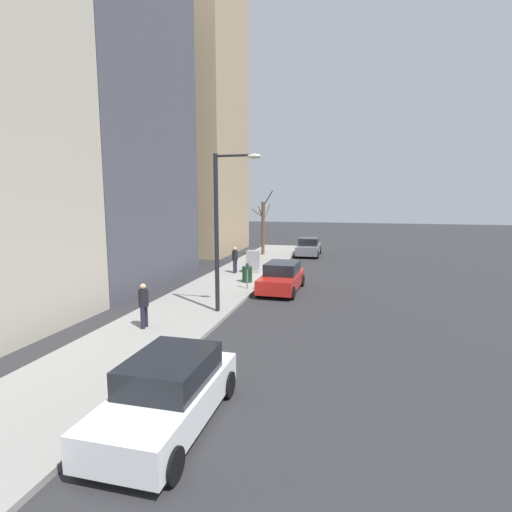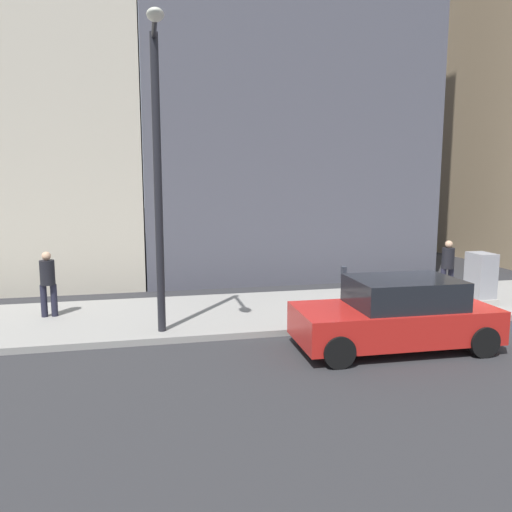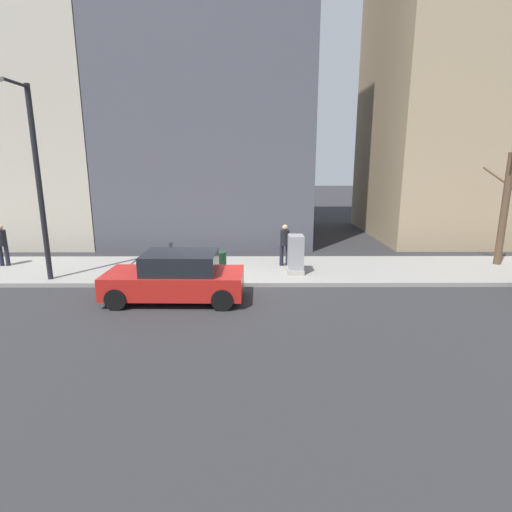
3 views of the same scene
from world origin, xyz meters
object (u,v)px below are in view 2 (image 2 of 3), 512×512
object	(u,v)px
parking_meter	(343,288)
pedestrian_midblock	(48,280)
office_block_center	(266,25)
utility_box	(480,279)
streetlamp	(158,159)
pedestrian_near_meter	(448,265)
trash_bin	(394,296)
parked_car_red	(396,315)

from	to	relation	value
parking_meter	pedestrian_midblock	world-z (taller)	pedestrian_midblock
parking_meter	office_block_center	xyz separation A→B (m)	(10.24, -0.51, 9.03)
utility_box	streetlamp	xyz separation A→B (m)	(-1.02, 8.80, 3.17)
pedestrian_near_meter	office_block_center	distance (m)	12.71
pedestrian_midblock	pedestrian_near_meter	bearing A→B (deg)	-3.53
streetlamp	trash_bin	world-z (taller)	streetlamp
parked_car_red	utility_box	world-z (taller)	utility_box
parked_car_red	pedestrian_midblock	distance (m)	8.46
parked_car_red	utility_box	bearing A→B (deg)	-55.56
parked_car_red	utility_box	xyz separation A→B (m)	(2.60, -3.94, 0.11)
utility_box	trash_bin	size ratio (longest dim) A/B	1.59
parking_meter	pedestrian_near_meter	distance (m)	4.55
parked_car_red	office_block_center	xyz separation A→B (m)	(11.99, -0.02, 9.28)
pedestrian_near_meter	office_block_center	xyz separation A→B (m)	(8.30, 3.60, 8.93)
pedestrian_midblock	parking_meter	bearing A→B (deg)	-18.89
streetlamp	utility_box	bearing A→B (deg)	-83.40
streetlamp	pedestrian_near_meter	xyz separation A→B (m)	(2.11, -8.47, -2.93)
parked_car_red	trash_bin	world-z (taller)	parked_car_red
utility_box	pedestrian_near_meter	bearing A→B (deg)	16.59
utility_box	office_block_center	size ratio (longest dim) A/B	0.07
trash_bin	utility_box	bearing A→B (deg)	-81.95
parked_car_red	parking_meter	bearing A→B (deg)	16.72
trash_bin	parking_meter	bearing A→B (deg)	105.66
pedestrian_near_meter	pedestrian_midblock	world-z (taller)	same
parked_car_red	office_block_center	world-z (taller)	office_block_center
parking_meter	pedestrian_midblock	distance (m)	7.37
office_block_center	pedestrian_midblock	bearing A→B (deg)	137.34
streetlamp	pedestrian_near_meter	bearing A→B (deg)	-76.02
utility_box	pedestrian_near_meter	distance (m)	1.16
utility_box	pedestrian_midblock	bearing A→B (deg)	84.45
utility_box	pedestrian_midblock	world-z (taller)	pedestrian_midblock
utility_box	pedestrian_near_meter	size ratio (longest dim) A/B	0.86
trash_bin	pedestrian_near_meter	distance (m)	2.95
utility_box	office_block_center	xyz separation A→B (m)	(9.39, 3.92, 9.16)
utility_box	parked_car_red	bearing A→B (deg)	123.39
parking_meter	utility_box	xyz separation A→B (m)	(0.85, -4.43, -0.13)
streetlamp	pedestrian_midblock	bearing A→B (deg)	52.05
office_block_center	parked_car_red	bearing A→B (deg)	179.90
streetlamp	parked_car_red	bearing A→B (deg)	-108.06
parked_car_red	trash_bin	xyz separation A→B (m)	(2.20, -1.11, -0.14)
trash_bin	pedestrian_midblock	distance (m)	8.85
trash_bin	pedestrian_near_meter	xyz separation A→B (m)	(1.49, -2.50, 0.49)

